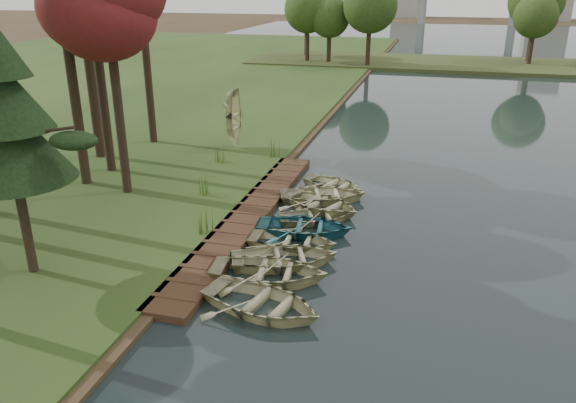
% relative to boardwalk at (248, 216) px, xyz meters
% --- Properties ---
extents(ground, '(300.00, 300.00, 0.00)m').
position_rel_boardwalk_xyz_m(ground, '(1.60, 0.00, -0.15)').
color(ground, '#3D2F1D').
extents(boardwalk, '(1.60, 16.00, 0.30)m').
position_rel_boardwalk_xyz_m(boardwalk, '(0.00, 0.00, 0.00)').
color(boardwalk, '#3B2516').
rests_on(boardwalk, ground).
extents(peninsula, '(50.00, 14.00, 0.45)m').
position_rel_boardwalk_xyz_m(peninsula, '(9.60, 50.00, 0.08)').
color(peninsula, '#36411C').
rests_on(peninsula, ground).
extents(far_trees, '(45.60, 5.60, 8.80)m').
position_rel_boardwalk_xyz_m(far_trees, '(6.27, 50.00, 6.28)').
color(far_trees, black).
rests_on(far_trees, peninsula).
extents(rowboat_0, '(4.45, 3.65, 0.81)m').
position_rel_boardwalk_xyz_m(rowboat_0, '(2.73, -6.68, 0.30)').
color(rowboat_0, '#C1BD8C').
rests_on(rowboat_0, water).
extents(rowboat_1, '(4.27, 3.25, 0.83)m').
position_rel_boardwalk_xyz_m(rowboat_1, '(2.36, -4.80, 0.31)').
color(rowboat_1, '#C1BD8C').
rests_on(rowboat_1, water).
extents(rowboat_2, '(4.56, 3.95, 0.79)m').
position_rel_boardwalk_xyz_m(rowboat_2, '(2.60, -3.63, 0.30)').
color(rowboat_2, '#C1BD8C').
rests_on(rowboat_2, water).
extents(rowboat_3, '(3.46, 2.51, 0.70)m').
position_rel_boardwalk_xyz_m(rowboat_3, '(2.50, -2.18, 0.25)').
color(rowboat_3, '#C1BD8C').
rests_on(rowboat_3, water).
extents(rowboat_4, '(4.08, 3.14, 0.78)m').
position_rel_boardwalk_xyz_m(rowboat_4, '(2.66, -0.90, 0.29)').
color(rowboat_4, '#2B6F78').
rests_on(rowboat_4, water).
extents(rowboat_5, '(3.78, 3.32, 0.65)m').
position_rel_boardwalk_xyz_m(rowboat_5, '(2.85, 0.41, 0.22)').
color(rowboat_5, '#C1BD8C').
rests_on(rowboat_5, water).
extents(rowboat_6, '(4.58, 4.05, 0.79)m').
position_rel_boardwalk_xyz_m(rowboat_6, '(2.75, 1.74, 0.29)').
color(rowboat_6, '#C1BD8C').
rests_on(rowboat_6, water).
extents(rowboat_7, '(4.57, 3.85, 0.81)m').
position_rel_boardwalk_xyz_m(rowboat_7, '(2.65, 2.77, 0.30)').
color(rowboat_7, '#C1BD8C').
rests_on(rowboat_7, water).
extents(rowboat_8, '(3.82, 3.34, 0.66)m').
position_rel_boardwalk_xyz_m(rowboat_8, '(2.80, 4.53, 0.23)').
color(rowboat_8, '#C1BD8C').
rests_on(rowboat_8, water).
extents(stored_rowboat, '(3.45, 2.48, 0.71)m').
position_rel_boardwalk_xyz_m(stored_rowboat, '(-3.93, 9.29, 0.50)').
color(stored_rowboat, '#C1BD8C').
rests_on(stored_rowboat, bank).
extents(tree_2, '(4.57, 4.57, 10.33)m').
position_rel_boardwalk_xyz_m(tree_2, '(-6.27, 1.02, 8.47)').
color(tree_2, black).
rests_on(tree_2, bank).
extents(pine_tree, '(3.80, 3.80, 8.37)m').
position_rel_boardwalk_xyz_m(pine_tree, '(-5.39, -6.65, 5.46)').
color(pine_tree, black).
rests_on(pine_tree, bank).
extents(reeds_0, '(0.60, 0.60, 1.08)m').
position_rel_boardwalk_xyz_m(reeds_0, '(-1.00, -2.24, 0.69)').
color(reeds_0, '#3F661E').
rests_on(reeds_0, bank).
extents(reeds_1, '(0.60, 0.60, 1.08)m').
position_rel_boardwalk_xyz_m(reeds_1, '(-2.84, 1.66, 0.69)').
color(reeds_1, '#3F661E').
rests_on(reeds_1, bank).
extents(reeds_2, '(0.60, 0.60, 0.90)m').
position_rel_boardwalk_xyz_m(reeds_2, '(-3.83, 6.41, 0.60)').
color(reeds_2, '#3F661E').
rests_on(reeds_2, bank).
extents(reeds_3, '(0.60, 0.60, 1.04)m').
position_rel_boardwalk_xyz_m(reeds_3, '(-1.18, 8.02, 0.67)').
color(reeds_3, '#3F661E').
rests_on(reeds_3, bank).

